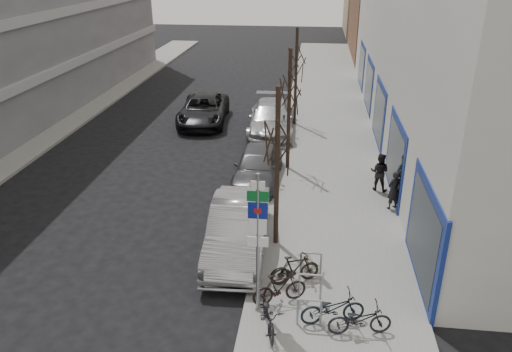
% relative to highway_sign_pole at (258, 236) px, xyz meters
% --- Properties ---
extents(ground, '(120.00, 120.00, 0.00)m').
position_rel_highway_sign_pole_xyz_m(ground, '(-2.40, 0.01, -2.46)').
color(ground, black).
rests_on(ground, ground).
extents(sidewalk_east, '(5.00, 70.00, 0.15)m').
position_rel_highway_sign_pole_xyz_m(sidewalk_east, '(2.10, 10.01, -2.38)').
color(sidewalk_east, slate).
rests_on(sidewalk_east, ground).
extents(sidewalk_west, '(3.00, 70.00, 0.15)m').
position_rel_highway_sign_pole_xyz_m(sidewalk_west, '(-13.40, 10.01, -2.38)').
color(sidewalk_west, slate).
rests_on(sidewalk_west, ground).
extents(brick_building_far, '(12.00, 14.00, 8.00)m').
position_rel_highway_sign_pole_xyz_m(brick_building_far, '(10.60, 40.01, 1.54)').
color(brick_building_far, brown).
rests_on(brick_building_far, ground).
extents(highway_sign_pole, '(0.55, 0.10, 4.20)m').
position_rel_highway_sign_pole_xyz_m(highway_sign_pole, '(0.00, 0.00, 0.00)').
color(highway_sign_pole, gray).
rests_on(highway_sign_pole, ground).
extents(bike_rack, '(0.66, 2.26, 0.83)m').
position_rel_highway_sign_pole_xyz_m(bike_rack, '(1.40, 0.61, -1.80)').
color(bike_rack, gray).
rests_on(bike_rack, sidewalk_east).
extents(tree_near, '(1.80, 1.80, 5.50)m').
position_rel_highway_sign_pole_xyz_m(tree_near, '(0.20, 3.51, 1.65)').
color(tree_near, black).
rests_on(tree_near, ground).
extents(tree_mid, '(1.80, 1.80, 5.50)m').
position_rel_highway_sign_pole_xyz_m(tree_mid, '(0.20, 10.01, 1.65)').
color(tree_mid, black).
rests_on(tree_mid, ground).
extents(tree_far, '(1.80, 1.80, 5.50)m').
position_rel_highway_sign_pole_xyz_m(tree_far, '(0.20, 16.51, 1.65)').
color(tree_far, black).
rests_on(tree_far, ground).
extents(meter_front, '(0.10, 0.08, 1.27)m').
position_rel_highway_sign_pole_xyz_m(meter_front, '(-0.25, 3.01, -1.54)').
color(meter_front, gray).
rests_on(meter_front, sidewalk_east).
extents(meter_mid, '(0.10, 0.08, 1.27)m').
position_rel_highway_sign_pole_xyz_m(meter_mid, '(-0.25, 8.51, -1.54)').
color(meter_mid, gray).
rests_on(meter_mid, sidewalk_east).
extents(meter_back, '(0.10, 0.08, 1.27)m').
position_rel_highway_sign_pole_xyz_m(meter_back, '(-0.25, 14.01, -1.54)').
color(meter_back, gray).
rests_on(meter_back, sidewalk_east).
extents(bike_near_left, '(0.87, 1.68, 0.98)m').
position_rel_highway_sign_pole_xyz_m(bike_near_left, '(0.37, -0.78, -1.82)').
color(bike_near_left, black).
rests_on(bike_near_left, sidewalk_east).
extents(bike_near_right, '(1.64, 1.09, 0.96)m').
position_rel_highway_sign_pole_xyz_m(bike_near_right, '(0.57, 0.35, -1.83)').
color(bike_near_right, black).
rests_on(bike_near_right, sidewalk_east).
extents(bike_mid_curb, '(1.80, 0.95, 1.05)m').
position_rel_highway_sign_pole_xyz_m(bike_mid_curb, '(2.01, -0.30, -1.78)').
color(bike_mid_curb, black).
rests_on(bike_mid_curb, sidewalk_east).
extents(bike_mid_inner, '(1.57, 1.09, 0.93)m').
position_rel_highway_sign_pole_xyz_m(bike_mid_inner, '(0.95, 1.35, -1.84)').
color(bike_mid_inner, black).
rests_on(bike_mid_inner, sidewalk_east).
extents(bike_far_curb, '(1.71, 0.78, 1.00)m').
position_rel_highway_sign_pole_xyz_m(bike_far_curb, '(2.68, -0.64, -1.81)').
color(bike_far_curb, black).
rests_on(bike_far_curb, sidewalk_east).
extents(bike_far_inner, '(1.59, 0.96, 0.93)m').
position_rel_highway_sign_pole_xyz_m(bike_far_inner, '(0.93, 1.36, -1.85)').
color(bike_far_inner, black).
rests_on(bike_far_inner, sidewalk_east).
extents(parked_car_front, '(2.04, 5.24, 1.70)m').
position_rel_highway_sign_pole_xyz_m(parked_car_front, '(-1.00, 3.02, -1.61)').
color(parked_car_front, '#9F9FA4').
rests_on(parked_car_front, ground).
extents(parked_car_mid, '(1.97, 4.63, 1.56)m').
position_rel_highway_sign_pole_xyz_m(parked_car_mid, '(-1.00, 8.59, -1.68)').
color(parked_car_mid, '#4F4F54').
rests_on(parked_car_mid, ground).
extents(parked_car_back, '(2.68, 6.02, 1.72)m').
position_rel_highway_sign_pole_xyz_m(parked_car_back, '(-1.00, 14.99, -1.60)').
color(parked_car_back, '#AFB0B5').
rests_on(parked_car_back, ground).
extents(lane_car, '(3.02, 5.80, 1.56)m').
position_rel_highway_sign_pole_xyz_m(lane_car, '(-5.10, 16.55, -1.68)').
color(lane_car, black).
rests_on(lane_car, ground).
extents(pedestrian_near, '(0.67, 0.62, 1.53)m').
position_rel_highway_sign_pole_xyz_m(pedestrian_near, '(4.40, 6.49, -1.54)').
color(pedestrian_near, black).
rests_on(pedestrian_near, sidewalk_east).
extents(pedestrian_far, '(0.69, 0.57, 1.61)m').
position_rel_highway_sign_pole_xyz_m(pedestrian_far, '(4.05, 8.11, -1.50)').
color(pedestrian_far, black).
rests_on(pedestrian_far, sidewalk_east).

